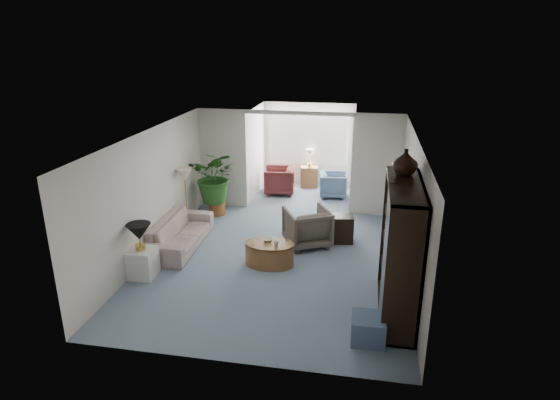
% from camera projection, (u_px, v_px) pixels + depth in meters
% --- Properties ---
extents(floor, '(6.00, 6.00, 0.00)m').
position_uv_depth(floor, '(274.00, 263.00, 9.24)').
color(floor, gray).
rests_on(floor, ground).
extents(sunroom_floor, '(2.60, 2.60, 0.00)m').
position_uv_depth(sunroom_floor, '(303.00, 196.00, 13.04)').
color(sunroom_floor, gray).
rests_on(sunroom_floor, ground).
extents(back_pier_left, '(1.20, 0.12, 2.50)m').
position_uv_depth(back_pier_left, '(223.00, 159.00, 11.93)').
color(back_pier_left, beige).
rests_on(back_pier_left, ground).
extents(back_pier_right, '(1.20, 0.12, 2.50)m').
position_uv_depth(back_pier_right, '(377.00, 166.00, 11.29)').
color(back_pier_right, beige).
rests_on(back_pier_right, ground).
extents(back_header, '(2.60, 0.12, 0.10)m').
position_uv_depth(back_header, '(298.00, 113.00, 11.21)').
color(back_header, beige).
rests_on(back_header, back_pier_left).
extents(window_pane, '(2.20, 0.02, 1.50)m').
position_uv_depth(window_pane, '(309.00, 138.00, 13.58)').
color(window_pane, white).
extents(window_blinds, '(2.20, 0.02, 1.50)m').
position_uv_depth(window_blinds, '(309.00, 138.00, 13.55)').
color(window_blinds, white).
extents(framed_picture, '(0.04, 0.50, 0.40)m').
position_uv_depth(framed_picture, '(413.00, 189.00, 8.16)').
color(framed_picture, '#B4A990').
extents(sofa, '(0.86, 2.11, 0.61)m').
position_uv_depth(sofa, '(180.00, 233.00, 9.88)').
color(sofa, beige).
rests_on(sofa, ground).
extents(end_table, '(0.49, 0.49, 0.53)m').
position_uv_depth(end_table, '(142.00, 263.00, 8.68)').
color(end_table, white).
rests_on(end_table, ground).
extents(table_lamp, '(0.44, 0.44, 0.30)m').
position_uv_depth(table_lamp, '(139.00, 232.00, 8.47)').
color(table_lamp, black).
rests_on(table_lamp, end_table).
extents(floor_lamp, '(0.36, 0.36, 0.28)m').
position_uv_depth(floor_lamp, '(184.00, 175.00, 10.57)').
color(floor_lamp, '#F9E5C6').
rests_on(floor_lamp, ground).
extents(coffee_table, '(1.21, 1.21, 0.45)m').
position_uv_depth(coffee_table, '(270.00, 254.00, 9.13)').
color(coffee_table, brown).
rests_on(coffee_table, ground).
extents(coffee_bowl, '(0.25, 0.25, 0.05)m').
position_uv_depth(coffee_bowl, '(268.00, 240.00, 9.15)').
color(coffee_bowl, silver).
rests_on(coffee_bowl, coffee_table).
extents(coffee_cup, '(0.13, 0.13, 0.09)m').
position_uv_depth(coffee_cup, '(276.00, 244.00, 8.92)').
color(coffee_cup, beige).
rests_on(coffee_cup, coffee_table).
extents(wingback_chair, '(1.17, 1.18, 0.80)m').
position_uv_depth(wingback_chair, '(307.00, 227.00, 9.93)').
color(wingback_chair, '#665C51').
rests_on(wingback_chair, ground).
extents(side_table_dark, '(0.53, 0.45, 0.59)m').
position_uv_depth(side_table_dark, '(341.00, 229.00, 10.13)').
color(side_table_dark, black).
rests_on(side_table_dark, ground).
extents(entertainment_cabinet, '(0.52, 1.94, 2.15)m').
position_uv_depth(entertainment_cabinet, '(400.00, 251.00, 7.29)').
color(entertainment_cabinet, black).
rests_on(entertainment_cabinet, ground).
extents(cabinet_urn, '(0.39, 0.39, 0.41)m').
position_uv_depth(cabinet_urn, '(405.00, 162.00, 7.33)').
color(cabinet_urn, black).
rests_on(cabinet_urn, entertainment_cabinet).
extents(ottoman, '(0.49, 0.49, 0.39)m').
position_uv_depth(ottoman, '(368.00, 329.00, 6.87)').
color(ottoman, slate).
rests_on(ottoman, ground).
extents(plant_pot, '(0.40, 0.40, 0.32)m').
position_uv_depth(plant_pot, '(217.00, 208.00, 11.70)').
color(plant_pot, brown).
rests_on(plant_pot, ground).
extents(house_plant, '(1.18, 1.02, 1.31)m').
position_uv_depth(house_plant, '(216.00, 176.00, 11.43)').
color(house_plant, '#26591E').
rests_on(house_plant, plant_pot).
extents(sunroom_chair_blue, '(0.80, 0.78, 0.66)m').
position_uv_depth(sunroom_chair_blue, '(333.00, 185.00, 12.92)').
color(sunroom_chair_blue, slate).
rests_on(sunroom_chair_blue, ground).
extents(sunroom_chair_maroon, '(0.90, 0.88, 0.74)m').
position_uv_depth(sunroom_chair_maroon, '(279.00, 180.00, 13.16)').
color(sunroom_chair_maroon, maroon).
rests_on(sunroom_chair_maroon, ground).
extents(sunroom_table, '(0.54, 0.44, 0.60)m').
position_uv_depth(sunroom_table, '(309.00, 177.00, 13.75)').
color(sunroom_table, brown).
rests_on(sunroom_table, ground).
extents(shelf_clutter, '(0.30, 0.85, 1.06)m').
position_uv_depth(shelf_clutter, '(397.00, 248.00, 7.36)').
color(shelf_clutter, '#4B4845').
rests_on(shelf_clutter, entertainment_cabinet).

